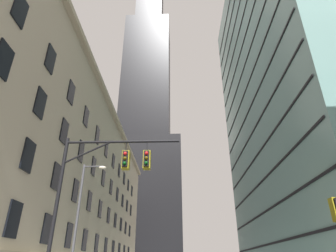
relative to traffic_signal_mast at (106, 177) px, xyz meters
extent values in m
cube|color=#BCAF93|center=(-15.28, 23.57, 6.41)|extent=(17.60, 68.49, 24.10)
cube|color=tan|center=(-6.23, 23.57, 17.75)|extent=(0.70, 68.49, 0.60)
cube|color=black|center=(-6.43, 3.32, -1.64)|extent=(0.14, 1.40, 2.20)
cube|color=black|center=(-6.43, 8.32, -1.64)|extent=(0.14, 1.40, 2.20)
cube|color=black|center=(-6.43, 13.32, -1.64)|extent=(0.14, 1.40, 2.20)
cube|color=black|center=(-6.43, 18.32, -1.64)|extent=(0.14, 1.40, 2.20)
cube|color=black|center=(-6.43, 23.32, -1.64)|extent=(0.14, 1.40, 2.20)
cube|color=black|center=(-6.43, 28.32, -1.64)|extent=(0.14, 1.40, 2.20)
cube|color=black|center=(-6.43, 33.32, -1.64)|extent=(0.14, 1.40, 2.20)
cube|color=black|center=(-6.43, 38.32, -1.64)|extent=(0.14, 1.40, 2.20)
cube|color=black|center=(-6.43, 43.32, -1.64)|extent=(0.14, 1.40, 2.20)
cube|color=black|center=(-6.43, 3.32, 2.56)|extent=(0.14, 1.40, 2.20)
cube|color=black|center=(-6.43, 8.32, 2.56)|extent=(0.14, 1.40, 2.20)
cube|color=black|center=(-6.43, 13.32, 2.56)|extent=(0.14, 1.40, 2.20)
cube|color=black|center=(-6.43, 18.32, 2.56)|extent=(0.14, 1.40, 2.20)
cube|color=black|center=(-6.43, 23.32, 2.56)|extent=(0.14, 1.40, 2.20)
cube|color=black|center=(-6.43, 28.32, 2.56)|extent=(0.14, 1.40, 2.20)
cube|color=black|center=(-6.43, 33.32, 2.56)|extent=(0.14, 1.40, 2.20)
cube|color=black|center=(-6.43, 38.32, 2.56)|extent=(0.14, 1.40, 2.20)
cube|color=black|center=(-6.43, 43.32, 2.56)|extent=(0.14, 1.40, 2.20)
cube|color=black|center=(-6.43, 48.32, 2.56)|extent=(0.14, 1.40, 2.20)
cube|color=black|center=(-6.43, -1.68, 6.76)|extent=(0.14, 1.40, 2.20)
cube|color=black|center=(-6.43, 3.32, 6.76)|extent=(0.14, 1.40, 2.20)
cube|color=black|center=(-6.43, 8.32, 6.76)|extent=(0.14, 1.40, 2.20)
cube|color=black|center=(-6.43, 13.32, 6.76)|extent=(0.14, 1.40, 2.20)
cube|color=black|center=(-6.43, 18.32, 6.76)|extent=(0.14, 1.40, 2.20)
cube|color=black|center=(-6.43, 23.32, 6.76)|extent=(0.14, 1.40, 2.20)
cube|color=black|center=(-6.43, 28.32, 6.76)|extent=(0.14, 1.40, 2.20)
cube|color=black|center=(-6.43, 33.32, 6.76)|extent=(0.14, 1.40, 2.20)
cube|color=black|center=(-6.43, 38.32, 6.76)|extent=(0.14, 1.40, 2.20)
cube|color=black|center=(-6.43, 43.32, 6.76)|extent=(0.14, 1.40, 2.20)
cube|color=black|center=(-6.43, 48.32, 6.76)|extent=(0.14, 1.40, 2.20)
cube|color=black|center=(-6.43, -1.68, 10.96)|extent=(0.14, 1.40, 2.20)
cube|color=black|center=(-6.43, 3.32, 10.96)|extent=(0.14, 1.40, 2.20)
cube|color=black|center=(-6.43, 8.32, 10.96)|extent=(0.14, 1.40, 2.20)
cube|color=black|center=(-6.43, 13.32, 10.96)|extent=(0.14, 1.40, 2.20)
cube|color=black|center=(-6.43, 18.32, 10.96)|extent=(0.14, 1.40, 2.20)
cube|color=black|center=(-6.43, 23.32, 10.96)|extent=(0.14, 1.40, 2.20)
cube|color=black|center=(-6.43, 28.32, 10.96)|extent=(0.14, 1.40, 2.20)
cube|color=black|center=(-6.43, 33.32, 10.96)|extent=(0.14, 1.40, 2.20)
cube|color=black|center=(-6.43, 38.32, 10.96)|extent=(0.14, 1.40, 2.20)
cube|color=black|center=(-6.43, 43.32, 10.96)|extent=(0.14, 1.40, 2.20)
cube|color=black|center=(-6.43, 48.32, 10.96)|extent=(0.14, 1.40, 2.20)
cube|color=black|center=(-9.04, 89.69, 15.94)|extent=(28.30, 28.30, 43.16)
cube|color=black|center=(-9.04, 89.69, 68.91)|extent=(19.81, 19.81, 62.78)
cube|color=gray|center=(22.76, 25.23, 23.17)|extent=(14.48, 40.68, 57.63)
cube|color=black|center=(15.48, 25.23, -1.64)|extent=(0.12, 39.68, 0.24)
cube|color=black|center=(15.48, 25.23, 2.36)|extent=(0.12, 39.68, 0.24)
cube|color=black|center=(15.48, 25.23, 6.36)|extent=(0.12, 39.68, 0.24)
cube|color=black|center=(15.48, 25.23, 10.36)|extent=(0.12, 39.68, 0.24)
cube|color=black|center=(15.48, 25.23, 14.36)|extent=(0.12, 39.68, 0.24)
cube|color=black|center=(15.48, 25.23, 18.36)|extent=(0.12, 39.68, 0.24)
cube|color=black|center=(15.48, 25.23, 22.36)|extent=(0.12, 39.68, 0.24)
cube|color=black|center=(15.48, 25.23, 26.36)|extent=(0.12, 39.68, 0.24)
cube|color=black|center=(15.48, 25.23, 30.36)|extent=(0.12, 39.68, 0.24)
cube|color=black|center=(15.48, 25.23, 34.36)|extent=(0.12, 39.68, 0.24)
cube|color=black|center=(15.48, 25.23, 38.36)|extent=(0.12, 39.68, 0.24)
cube|color=black|center=(15.48, 25.23, 42.36)|extent=(0.12, 39.68, 0.24)
cylinder|color=black|center=(-2.43, -0.05, -1.60)|extent=(0.20, 0.20, 7.78)
cylinder|color=black|center=(0.76, -0.05, 2.04)|extent=(6.38, 0.14, 0.14)
cylinder|color=black|center=(-1.15, -0.05, 1.44)|extent=(2.63, 0.10, 1.34)
cylinder|color=black|center=(0.98, -0.05, 1.74)|extent=(0.04, 0.04, 0.60)
cube|color=black|center=(0.98, -0.05, 0.99)|extent=(0.30, 0.30, 0.90)
cube|color=olive|center=(0.98, 0.12, 0.99)|extent=(0.40, 0.40, 1.04)
sphere|color=red|center=(0.98, -0.21, 1.27)|extent=(0.20, 0.20, 0.20)
sphere|color=#4B3A08|center=(0.98, -0.21, 0.99)|extent=(0.20, 0.20, 0.20)
sphere|color=#083D10|center=(0.98, -0.21, 0.71)|extent=(0.20, 0.20, 0.20)
cylinder|color=black|center=(2.15, -0.05, 1.74)|extent=(0.04, 0.04, 0.60)
cube|color=black|center=(2.15, -0.05, 0.99)|extent=(0.30, 0.30, 0.90)
cube|color=olive|center=(2.15, 0.12, 0.99)|extent=(0.40, 0.40, 1.04)
sphere|color=red|center=(2.15, -0.21, 1.27)|extent=(0.20, 0.20, 0.20)
sphere|color=#4B3A08|center=(2.15, -0.21, 0.99)|extent=(0.20, 0.20, 0.20)
sphere|color=#083D10|center=(2.15, -0.21, 0.71)|extent=(0.20, 0.20, 0.20)
cylinder|color=#47474C|center=(-3.30, 5.88, -1.38)|extent=(0.18, 0.18, 8.22)
cylinder|color=#47474C|center=(-2.59, 5.88, 2.58)|extent=(1.41, 0.10, 0.10)
ellipsoid|color=#EFE5C6|center=(-1.89, 5.88, 2.48)|extent=(0.56, 0.32, 0.24)
camera|label=1|loc=(3.83, -14.82, -4.34)|focal=30.55mm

